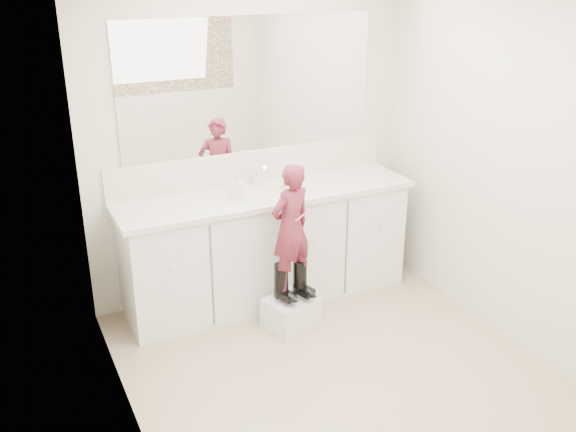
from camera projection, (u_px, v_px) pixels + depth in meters
floor at (346, 380)px, 4.11m from camera, size 3.00×3.00×0.00m
wall_back at (251, 143)px, 4.92m from camera, size 2.60×0.00×2.60m
wall_front at (560, 333)px, 2.41m from camera, size 2.60×0.00×2.60m
wall_left at (125, 247)px, 3.14m from camera, size 0.00×3.00×3.00m
wall_right at (523, 174)px, 4.19m from camera, size 0.00×3.00×3.00m
vanity_cabinet at (267, 248)px, 4.98m from camera, size 2.20×0.55×0.85m
countertop at (267, 195)px, 4.80m from camera, size 2.28×0.58×0.04m
backsplash at (253, 166)px, 4.97m from camera, size 2.28×0.03×0.25m
mirror at (251, 85)px, 4.74m from camera, size 2.00×0.02×1.00m
faucet at (258, 179)px, 4.91m from camera, size 0.08×0.08×0.10m
cup at (287, 183)px, 4.84m from camera, size 0.12×0.12×0.09m
soap_bottle at (237, 186)px, 4.62m from camera, size 0.12×0.12×0.20m
step_stool at (291, 312)px, 4.69m from camera, size 0.42×0.38×0.22m
boot_left at (281, 283)px, 4.56m from camera, size 0.16×0.22×0.29m
boot_right at (300, 278)px, 4.62m from camera, size 0.16×0.22×0.29m
toddler at (291, 227)px, 4.44m from camera, size 0.38×0.31×0.92m
toothbrush at (302, 216)px, 4.40m from camera, size 0.13×0.05×0.06m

